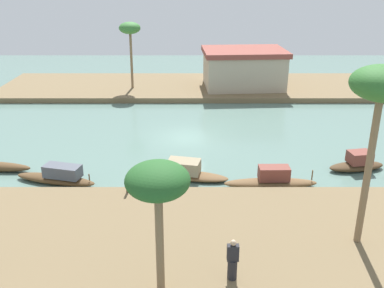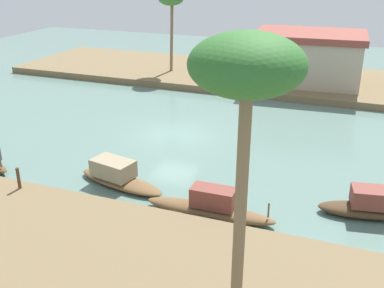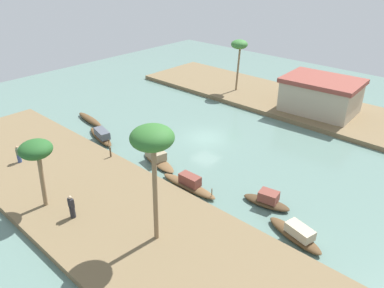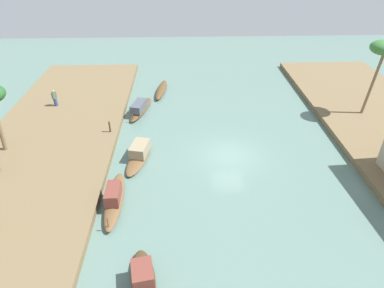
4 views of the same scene
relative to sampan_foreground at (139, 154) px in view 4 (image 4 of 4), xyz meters
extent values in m
plane|color=slate|center=(-0.14, 6.81, -0.45)|extent=(67.08, 67.08, 0.00)
cube|color=brown|center=(-0.14, -7.31, -0.20)|extent=(38.82, 10.52, 0.51)
ellipsoid|color=brown|center=(0.18, -0.04, -0.26)|extent=(4.73, 2.15, 0.39)
cube|color=gray|center=(-0.23, 0.05, 0.33)|extent=(2.11, 1.52, 0.78)
ellipsoid|color=#47331E|center=(10.59, 1.19, -0.21)|extent=(3.75, 1.80, 0.49)
cube|color=brown|center=(10.71, 1.21, 0.41)|extent=(1.53, 1.24, 0.74)
ellipsoid|color=brown|center=(-12.25, 1.15, -0.18)|extent=(5.05, 1.47, 0.55)
ellipsoid|color=brown|center=(4.79, -1.10, -0.21)|extent=(5.42, 1.15, 0.49)
cube|color=brown|center=(4.95, -1.09, 0.44)|extent=(1.76, 0.88, 0.80)
cylinder|color=brown|center=(7.17, -1.05, 0.30)|extent=(0.07, 0.07, 0.62)
ellipsoid|color=brown|center=(-7.81, -0.57, -0.21)|extent=(5.14, 2.22, 0.47)
cube|color=#4C515B|center=(-7.29, -0.71, 0.38)|extent=(2.32, 1.42, 0.71)
cylinder|color=brown|center=(-5.66, -1.11, 0.18)|extent=(0.07, 0.07, 0.42)
cylinder|color=#33477A|center=(-8.34, -8.58, 0.44)|extent=(0.47, 0.47, 0.76)
cube|color=#4C664C|center=(-8.34, -8.58, 1.12)|extent=(0.46, 0.42, 0.60)
sphere|color=tan|center=(-8.34, -8.58, 1.52)|extent=(0.21, 0.21, 0.21)
cylinder|color=#4C3823|center=(-3.24, -2.66, 0.54)|extent=(0.14, 0.14, 0.96)
cylinder|color=#7F6647|center=(-5.85, 19.77, 2.82)|extent=(0.25, 0.65, 5.52)
ellipsoid|color=#387533|center=(-5.85, 19.77, 6.00)|extent=(2.12, 2.12, 1.16)
camera|label=1|loc=(0.25, -22.99, 11.19)|focal=39.79mm
camera|label=2|loc=(10.01, -16.53, 9.36)|focal=43.56mm
camera|label=3|loc=(21.90, -19.36, 16.47)|focal=35.10mm
camera|label=4|loc=(20.94, 3.19, 14.21)|focal=31.62mm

